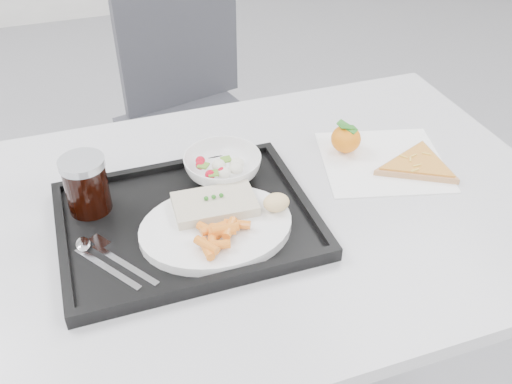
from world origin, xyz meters
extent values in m
cube|color=silver|center=(0.00, 0.30, 0.73)|extent=(1.20, 0.80, 0.03)
cylinder|color=#47474C|center=(-0.54, 0.64, 0.36)|extent=(0.04, 0.04, 0.72)
cylinder|color=#47474C|center=(0.54, 0.64, 0.36)|extent=(0.04, 0.04, 0.72)
cube|color=#36373D|center=(0.07, 1.07, 0.45)|extent=(0.51, 0.51, 0.04)
cube|color=#36373D|center=(0.07, 1.26, 0.70)|extent=(0.42, 0.13, 0.46)
cylinder|color=#47474C|center=(-0.11, 0.89, 0.21)|extent=(0.03, 0.03, 0.43)
cylinder|color=#47474C|center=(0.25, 0.89, 0.21)|extent=(0.03, 0.03, 0.43)
cylinder|color=#47474C|center=(-0.11, 1.25, 0.21)|extent=(0.03, 0.03, 0.43)
cylinder|color=#47474C|center=(0.25, 1.25, 0.21)|extent=(0.03, 0.03, 0.43)
cube|color=black|center=(-0.13, 0.29, 0.76)|extent=(0.45, 0.35, 0.01)
cube|color=black|center=(-0.13, 0.45, 0.77)|extent=(0.45, 0.02, 0.01)
cube|color=black|center=(-0.13, 0.12, 0.77)|extent=(0.45, 0.02, 0.01)
cube|color=black|center=(0.09, 0.29, 0.77)|extent=(0.02, 0.32, 0.01)
cube|color=black|center=(-0.35, 0.29, 0.77)|extent=(0.02, 0.32, 0.01)
cylinder|color=white|center=(-0.09, 0.24, 0.77)|extent=(0.27, 0.27, 0.02)
cube|color=beige|center=(-0.08, 0.28, 0.79)|extent=(0.15, 0.10, 0.02)
sphere|color=#236B1C|center=(-0.09, 0.28, 0.81)|extent=(0.01, 0.01, 0.01)
sphere|color=#236B1C|center=(-0.08, 0.28, 0.81)|extent=(0.01, 0.01, 0.01)
sphere|color=#236B1C|center=(-0.06, 0.28, 0.81)|extent=(0.01, 0.01, 0.01)
ellipsoid|color=tan|center=(0.02, 0.24, 0.80)|extent=(0.06, 0.05, 0.03)
imported|color=white|center=(-0.03, 0.39, 0.79)|extent=(0.15, 0.15, 0.05)
cylinder|color=black|center=(-0.29, 0.37, 0.81)|extent=(0.08, 0.08, 0.10)
cylinder|color=#A5A8AD|center=(-0.29, 0.37, 0.87)|extent=(0.08, 0.08, 0.01)
cube|color=silver|center=(-0.28, 0.20, 0.77)|extent=(0.09, 0.13, 0.00)
ellipsoid|color=silver|center=(-0.31, 0.28, 0.77)|extent=(0.04, 0.05, 0.01)
cube|color=silver|center=(-0.25, 0.20, 0.77)|extent=(0.09, 0.13, 0.00)
cube|color=silver|center=(-0.29, 0.28, 0.77)|extent=(0.04, 0.04, 0.00)
cube|color=white|center=(0.31, 0.35, 0.75)|extent=(0.30, 0.30, 0.00)
ellipsoid|color=#F65B11|center=(0.25, 0.41, 0.79)|extent=(0.08, 0.08, 0.06)
cube|color=#236B1C|center=(0.25, 0.41, 0.81)|extent=(0.04, 0.05, 0.02)
cube|color=#236B1C|center=(0.25, 0.41, 0.81)|extent=(0.04, 0.02, 0.02)
cylinder|color=#DDB174|center=(0.36, 0.30, 0.76)|extent=(0.21, 0.21, 0.01)
cylinder|color=#B31E14|center=(0.36, 0.30, 0.77)|extent=(0.19, 0.19, 0.00)
cube|color=#EABC47|center=(0.36, 0.32, 0.77)|extent=(0.02, 0.01, 0.00)
cube|color=#EABC47|center=(0.35, 0.32, 0.77)|extent=(0.01, 0.02, 0.00)
cube|color=#EABC47|center=(0.39, 0.32, 0.77)|extent=(0.02, 0.01, 0.00)
cube|color=#EABC47|center=(0.34, 0.33, 0.77)|extent=(0.01, 0.02, 0.00)
cube|color=#EABC47|center=(0.35, 0.29, 0.77)|extent=(0.02, 0.00, 0.00)
cube|color=#EABC47|center=(0.34, 0.28, 0.77)|extent=(0.02, 0.00, 0.00)
cylinder|color=orange|center=(-0.11, 0.17, 0.80)|extent=(0.05, 0.02, 0.02)
cylinder|color=orange|center=(-0.06, 0.21, 0.79)|extent=(0.05, 0.03, 0.02)
cylinder|color=orange|center=(-0.11, 0.21, 0.79)|extent=(0.04, 0.05, 0.02)
cylinder|color=orange|center=(-0.10, 0.20, 0.79)|extent=(0.03, 0.05, 0.02)
cylinder|color=orange|center=(-0.12, 0.17, 0.80)|extent=(0.04, 0.05, 0.02)
cylinder|color=orange|center=(-0.07, 0.20, 0.80)|extent=(0.04, 0.05, 0.02)
cylinder|color=orange|center=(-0.09, 0.20, 0.80)|extent=(0.05, 0.03, 0.02)
cylinder|color=orange|center=(-0.10, 0.21, 0.80)|extent=(0.05, 0.02, 0.02)
cylinder|color=orange|center=(-0.08, 0.20, 0.80)|extent=(0.05, 0.02, 0.02)
cylinder|color=orange|center=(-0.12, 0.17, 0.79)|extent=(0.02, 0.05, 0.02)
sphere|color=#BA0A1E|center=(-0.06, 0.36, 0.80)|extent=(0.02, 0.02, 0.02)
sphere|color=#BA0A1E|center=(-0.07, 0.39, 0.80)|extent=(0.02, 0.02, 0.02)
sphere|color=#BA0A1E|center=(-0.07, 0.41, 0.80)|extent=(0.02, 0.02, 0.02)
sphere|color=#BA0A1E|center=(-0.04, 0.36, 0.80)|extent=(0.02, 0.02, 0.02)
ellipsoid|color=silver|center=(-0.04, 0.36, 0.80)|extent=(0.03, 0.03, 0.02)
ellipsoid|color=silver|center=(-0.04, 0.38, 0.80)|extent=(0.03, 0.03, 0.02)
ellipsoid|color=silver|center=(0.00, 0.38, 0.80)|extent=(0.03, 0.03, 0.02)
ellipsoid|color=silver|center=(-0.01, 0.36, 0.80)|extent=(0.03, 0.03, 0.02)
cube|color=#598B2A|center=(-0.07, 0.38, 0.80)|extent=(0.03, 0.03, 0.00)
cube|color=#598B2A|center=(-0.02, 0.39, 0.80)|extent=(0.02, 0.02, 0.00)
cube|color=#598B2A|center=(-0.06, 0.35, 0.80)|extent=(0.02, 0.02, 0.00)
camera|label=1|loc=(-0.27, -0.50, 1.43)|focal=40.00mm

